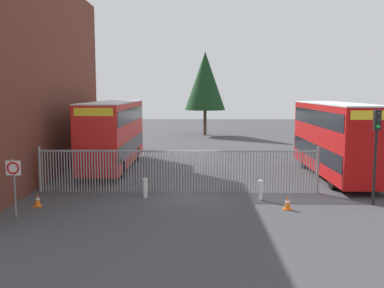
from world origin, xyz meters
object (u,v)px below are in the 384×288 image
Objects in this scene: traffic_cone_mid_forecourt at (37,200)px; traffic_light_kerbside at (376,139)px; speed_limit_sign_post at (14,175)px; bollard_near_left at (145,188)px; double_decker_bus_near_gate at (336,137)px; bollard_center_front at (260,190)px; traffic_cone_by_gate at (288,203)px; double_decker_bus_behind_fence_left at (113,132)px.

traffic_light_kerbside is (15.07, 0.44, 2.70)m from traffic_cone_mid_forecourt.
speed_limit_sign_post is at bearing -171.96° from traffic_light_kerbside.
bollard_near_left is at bearing 20.45° from traffic_cone_mid_forecourt.
double_decker_bus_near_gate is at bearing 24.51° from traffic_cone_mid_forecourt.
traffic_cone_by_gate is (0.94, -1.69, -0.19)m from bollard_center_front.
double_decker_bus_behind_fence_left reaches higher than speed_limit_sign_post.
double_decker_bus_behind_fence_left is 2.51× the size of traffic_light_kerbside.
double_decker_bus_near_gate is 8.78m from traffic_cone_by_gate.
double_decker_bus_behind_fence_left is at bearing 168.24° from double_decker_bus_near_gate.
double_decker_bus_behind_fence_left is 4.50× the size of speed_limit_sign_post.
bollard_near_left is at bearing 175.95° from bollard_center_front.
traffic_cone_by_gate is at bearing -1.88° from traffic_cone_mid_forecourt.
double_decker_bus_behind_fence_left is (-13.82, 2.88, 0.00)m from double_decker_bus_near_gate.
bollard_center_front is (5.50, -0.39, 0.00)m from bollard_near_left.
traffic_cone_by_gate is (6.45, -2.08, -0.19)m from bollard_near_left.
traffic_light_kerbside reaches higher than traffic_cone_by_gate.
double_decker_bus_behind_fence_left reaches higher than bollard_center_front.
traffic_light_kerbside is at bearing 8.04° from speed_limit_sign_post.
traffic_cone_by_gate is at bearing 6.86° from speed_limit_sign_post.
bollard_near_left reaches higher than traffic_cone_by_gate.
traffic_cone_mid_forecourt is at bearing 81.16° from speed_limit_sign_post.
double_decker_bus_near_gate is 6.58m from traffic_light_kerbside.
speed_limit_sign_post is 15.53m from traffic_light_kerbside.
traffic_light_kerbside is at bearing 1.68° from traffic_cone_mid_forecourt.
double_decker_bus_near_gate is at bearing -11.76° from double_decker_bus_behind_fence_left.
bollard_center_front is 1.95m from traffic_cone_by_gate.
double_decker_bus_near_gate is 11.38× the size of bollard_near_left.
bollard_center_front is at bearing 7.49° from traffic_cone_mid_forecourt.
traffic_cone_mid_forecourt is 15.31m from traffic_light_kerbside.
traffic_light_kerbside is at bearing -92.44° from double_decker_bus_near_gate.
double_decker_bus_behind_fence_left is at bearing 81.23° from traffic_cone_mid_forecourt.
bollard_near_left is 1.61× the size of traffic_cone_by_gate.
double_decker_bus_near_gate is at bearing 26.18° from bollard_near_left.
double_decker_bus_behind_fence_left is at bearing 145.14° from traffic_light_kerbside.
bollard_near_left is at bearing -69.28° from double_decker_bus_behind_fence_left.
traffic_cone_by_gate is 0.14× the size of traffic_light_kerbside.
bollard_center_front is 0.22× the size of traffic_light_kerbside.
bollard_near_left is 5.51m from bollard_center_front.
bollard_near_left reaches higher than traffic_cone_mid_forecourt.
traffic_cone_by_gate is at bearing -47.04° from double_decker_bus_behind_fence_left.
traffic_cone_by_gate is at bearing -17.89° from bollard_near_left.
traffic_cone_by_gate is at bearing -60.80° from bollard_center_front.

